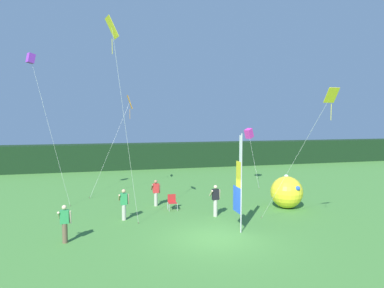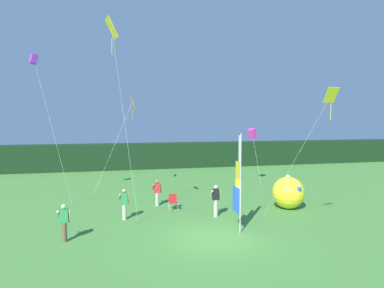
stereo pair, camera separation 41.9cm
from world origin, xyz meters
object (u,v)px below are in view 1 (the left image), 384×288
at_px(person_mid_field, 215,200).
at_px(kite_orange_diamond_4, 128,106).
at_px(kite_purple_box_3, 31,60).
at_px(folding_chair, 172,201).
at_px(kite_yellow_diamond_0, 326,106).
at_px(banner_flag, 239,184).
at_px(inflatable_balloon, 287,192).
at_px(kite_magenta_box_2, 249,134).
at_px(person_near_banner, 156,192).
at_px(person_far_left, 124,204).
at_px(kite_yellow_diamond_1, 113,38).
at_px(person_far_right, 65,223).

height_order(person_mid_field, kite_orange_diamond_4, kite_orange_diamond_4).
height_order(kite_purple_box_3, kite_orange_diamond_4, kite_purple_box_3).
distance_m(folding_chair, kite_yellow_diamond_0, 10.03).
distance_m(banner_flag, inflatable_balloon, 5.56).
bearing_deg(person_mid_field, kite_magenta_box_2, 55.87).
relative_size(inflatable_balloon, kite_purple_box_3, 0.21).
xyz_separation_m(person_mid_field, inflatable_balloon, (4.68, 0.63, 0.03)).
height_order(kite_magenta_box_2, kite_orange_diamond_4, kite_orange_diamond_4).
height_order(person_near_banner, kite_purple_box_3, kite_purple_box_3).
bearing_deg(banner_flag, kite_magenta_box_2, 63.92).
xyz_separation_m(person_near_banner, kite_yellow_diamond_0, (6.33, -7.52, 5.01)).
bearing_deg(person_far_left, kite_yellow_diamond_0, -30.94).
height_order(inflatable_balloon, kite_magenta_box_2, kite_magenta_box_2).
bearing_deg(kite_yellow_diamond_0, banner_flag, 149.09).
height_order(inflatable_balloon, kite_purple_box_3, kite_purple_box_3).
height_order(person_near_banner, person_far_left, person_far_left).
bearing_deg(person_far_left, kite_orange_diamond_4, 83.72).
relative_size(inflatable_balloon, kite_yellow_diamond_0, 0.30).
xyz_separation_m(person_far_left, kite_orange_diamond_4, (0.81, 7.31, 5.41)).
bearing_deg(kite_magenta_box_2, banner_flag, -116.08).
xyz_separation_m(person_near_banner, kite_purple_box_3, (-7.09, 1.70, 7.95)).
distance_m(person_mid_field, inflatable_balloon, 4.73).
bearing_deg(kite_yellow_diamond_1, kite_magenta_box_2, 40.06).
bearing_deg(person_mid_field, kite_orange_diamond_4, 117.36).
relative_size(kite_magenta_box_2, kite_orange_diamond_4, 0.65).
distance_m(banner_flag, person_far_right, 7.95).
distance_m(person_near_banner, kite_purple_box_3, 10.79).
height_order(person_far_left, person_far_right, person_far_right).
xyz_separation_m(inflatable_balloon, kite_magenta_box_2, (0.93, 7.66, 3.18)).
bearing_deg(kite_orange_diamond_4, kite_yellow_diamond_1, -98.13).
distance_m(banner_flag, kite_magenta_box_2, 12.23).
bearing_deg(kite_magenta_box_2, person_far_right, -141.42).
xyz_separation_m(banner_flag, kite_purple_box_3, (-10.22, 7.30, 6.57)).
bearing_deg(person_far_right, kite_yellow_diamond_0, -11.73).
xyz_separation_m(inflatable_balloon, kite_yellow_diamond_0, (-1.17, -5.10, 4.90)).
distance_m(banner_flag, folding_chair, 5.36).
relative_size(kite_magenta_box_2, kite_purple_box_3, 0.50).
height_order(person_mid_field, folding_chair, person_mid_field).
relative_size(person_far_left, kite_yellow_diamond_1, 0.16).
bearing_deg(kite_magenta_box_2, folding_chair, -140.32).
xyz_separation_m(person_near_banner, kite_orange_diamond_4, (-1.25, 4.82, 5.43)).
relative_size(person_near_banner, kite_purple_box_3, 0.17).
xyz_separation_m(inflatable_balloon, kite_yellow_diamond_1, (-10.00, -1.53, 8.10)).
relative_size(inflatable_balloon, folding_chair, 2.20).
distance_m(person_mid_field, kite_yellow_diamond_1, 9.76).
relative_size(person_mid_field, person_far_left, 1.05).
distance_m(person_far_right, kite_purple_box_3, 10.79).
height_order(folding_chair, kite_orange_diamond_4, kite_orange_diamond_4).
xyz_separation_m(kite_yellow_diamond_1, kite_purple_box_3, (-4.59, 5.65, -0.26)).
bearing_deg(kite_magenta_box_2, person_mid_field, -124.13).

